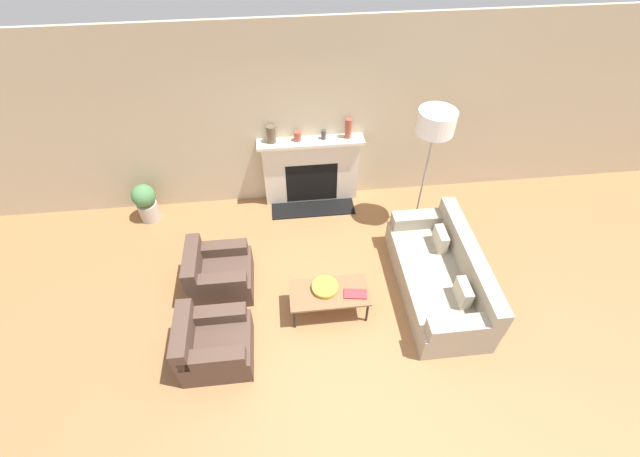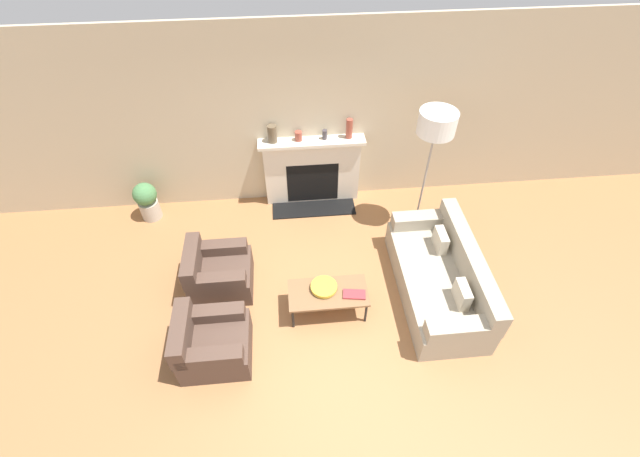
{
  "view_description": "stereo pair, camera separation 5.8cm",
  "coord_description": "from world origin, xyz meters",
  "px_view_note": "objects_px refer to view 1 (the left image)",
  "views": [
    {
      "loc": [
        -0.35,
        -2.79,
        4.82
      ],
      "look_at": [
        0.12,
        1.48,
        0.45
      ],
      "focal_mm": 24.0,
      "sensor_mm": 36.0,
      "label": 1
    },
    {
      "loc": [
        -0.29,
        -2.8,
        4.82
      ],
      "look_at": [
        0.12,
        1.48,
        0.45
      ],
      "focal_mm": 24.0,
      "sensor_mm": 36.0,
      "label": 2
    }
  ],
  "objects_px": {
    "fireplace": "(311,172)",
    "coffee_table": "(329,294)",
    "armchair_near": "(213,344)",
    "mantel_vase_center_left": "(297,136)",
    "floor_lamp": "(435,128)",
    "potted_plant": "(146,202)",
    "mantel_vase_left": "(271,134)",
    "couch": "(441,277)",
    "bowl": "(325,287)",
    "mantel_vase_center_right": "(324,135)",
    "armchair_far": "(218,274)",
    "mantel_vase_right": "(348,128)",
    "book": "(355,294)"
  },
  "relations": [
    {
      "from": "mantel_vase_left",
      "to": "mantel_vase_right",
      "type": "distance_m",
      "value": 1.15
    },
    {
      "from": "couch",
      "to": "mantel_vase_right",
      "type": "relative_size",
      "value": 6.47
    },
    {
      "from": "floor_lamp",
      "to": "potted_plant",
      "type": "bearing_deg",
      "value": 172.83
    },
    {
      "from": "couch",
      "to": "book",
      "type": "relative_size",
      "value": 6.67
    },
    {
      "from": "potted_plant",
      "to": "mantel_vase_right",
      "type": "bearing_deg",
      "value": 3.74
    },
    {
      "from": "fireplace",
      "to": "floor_lamp",
      "type": "height_order",
      "value": "floor_lamp"
    },
    {
      "from": "floor_lamp",
      "to": "armchair_near",
      "type": "bearing_deg",
      "value": -145.85
    },
    {
      "from": "fireplace",
      "to": "couch",
      "type": "xyz_separation_m",
      "value": [
        1.55,
        -2.1,
        -0.27
      ]
    },
    {
      "from": "floor_lamp",
      "to": "mantel_vase_center_left",
      "type": "xyz_separation_m",
      "value": [
        -1.79,
        0.74,
        -0.48
      ]
    },
    {
      "from": "couch",
      "to": "armchair_near",
      "type": "height_order",
      "value": "couch"
    },
    {
      "from": "mantel_vase_left",
      "to": "potted_plant",
      "type": "height_order",
      "value": "mantel_vase_left"
    },
    {
      "from": "coffee_table",
      "to": "mantel_vase_center_right",
      "type": "distance_m",
      "value": 2.44
    },
    {
      "from": "fireplace",
      "to": "coffee_table",
      "type": "bearing_deg",
      "value": -89.58
    },
    {
      "from": "armchair_far",
      "to": "couch",
      "type": "bearing_deg",
      "value": -97.23
    },
    {
      "from": "mantel_vase_left",
      "to": "mantel_vase_center_left",
      "type": "xyz_separation_m",
      "value": [
        0.39,
        0.0,
        -0.06
      ]
    },
    {
      "from": "floor_lamp",
      "to": "mantel_vase_center_right",
      "type": "bearing_deg",
      "value": 152.12
    },
    {
      "from": "fireplace",
      "to": "armchair_near",
      "type": "relative_size",
      "value": 1.97
    },
    {
      "from": "floor_lamp",
      "to": "coffee_table",
      "type": "bearing_deg",
      "value": -135.86
    },
    {
      "from": "coffee_table",
      "to": "mantel_vase_left",
      "type": "xyz_separation_m",
      "value": [
        -0.6,
        2.27,
        0.94
      ]
    },
    {
      "from": "bowl",
      "to": "floor_lamp",
      "type": "distance_m",
      "value": 2.54
    },
    {
      "from": "mantel_vase_right",
      "to": "armchair_near",
      "type": "bearing_deg",
      "value": -125.56
    },
    {
      "from": "coffee_table",
      "to": "mantel_vase_center_left",
      "type": "xyz_separation_m",
      "value": [
        -0.21,
        2.27,
        0.88
      ]
    },
    {
      "from": "mantel_vase_center_left",
      "to": "mantel_vase_center_right",
      "type": "bearing_deg",
      "value": 0.0
    },
    {
      "from": "mantel_vase_center_left",
      "to": "potted_plant",
      "type": "xyz_separation_m",
      "value": [
        -2.43,
        -0.21,
        -0.89
      ]
    },
    {
      "from": "armchair_far",
      "to": "mantel_vase_center_left",
      "type": "bearing_deg",
      "value": -35.43
    },
    {
      "from": "couch",
      "to": "mantel_vase_center_left",
      "type": "relative_size",
      "value": 13.68
    },
    {
      "from": "armchair_near",
      "to": "armchair_far",
      "type": "relative_size",
      "value": 1.0
    },
    {
      "from": "mantel_vase_center_right",
      "to": "mantel_vase_left",
      "type": "bearing_deg",
      "value": -180.0
    },
    {
      "from": "floor_lamp",
      "to": "mantel_vase_center_left",
      "type": "height_order",
      "value": "floor_lamp"
    },
    {
      "from": "armchair_far",
      "to": "floor_lamp",
      "type": "xyz_separation_m",
      "value": [
        3.02,
        0.99,
        1.44
      ]
    },
    {
      "from": "armchair_near",
      "to": "mantel_vase_center_right",
      "type": "xyz_separation_m",
      "value": [
        1.63,
        2.79,
        0.96
      ]
    },
    {
      "from": "armchair_near",
      "to": "mantel_vase_right",
      "type": "relative_size",
      "value": 2.65
    },
    {
      "from": "book",
      "to": "mantel_vase_left",
      "type": "height_order",
      "value": "mantel_vase_left"
    },
    {
      "from": "bowl",
      "to": "potted_plant",
      "type": "xyz_separation_m",
      "value": [
        -2.59,
        2.01,
        -0.08
      ]
    },
    {
      "from": "armchair_near",
      "to": "mantel_vase_left",
      "type": "xyz_separation_m",
      "value": [
        0.85,
        2.79,
        1.02
      ]
    },
    {
      "from": "couch",
      "to": "mantel_vase_right",
      "type": "xyz_separation_m",
      "value": [
        -0.99,
        2.11,
        1.03
      ]
    },
    {
      "from": "armchair_near",
      "to": "mantel_vase_center_right",
      "type": "relative_size",
      "value": 5.66
    },
    {
      "from": "armchair_near",
      "to": "mantel_vase_center_right",
      "type": "bearing_deg",
      "value": -30.23
    },
    {
      "from": "floor_lamp",
      "to": "book",
      "type": "bearing_deg",
      "value": -128.05
    },
    {
      "from": "bowl",
      "to": "mantel_vase_left",
      "type": "distance_m",
      "value": 2.44
    },
    {
      "from": "mantel_vase_right",
      "to": "mantel_vase_center_left",
      "type": "bearing_deg",
      "value": 180.0
    },
    {
      "from": "floor_lamp",
      "to": "mantel_vase_center_right",
      "type": "xyz_separation_m",
      "value": [
        -1.4,
        0.74,
        -0.48
      ]
    },
    {
      "from": "mantel_vase_left",
      "to": "mantel_vase_right",
      "type": "relative_size",
      "value": 0.87
    },
    {
      "from": "armchair_far",
      "to": "mantel_vase_right",
      "type": "xyz_separation_m",
      "value": [
        2.0,
        1.73,
        1.04
      ]
    },
    {
      "from": "armchair_near",
      "to": "mantel_vase_center_left",
      "type": "xyz_separation_m",
      "value": [
        1.23,
        2.79,
        0.96
      ]
    },
    {
      "from": "mantel_vase_center_right",
      "to": "mantel_vase_center_left",
      "type": "bearing_deg",
      "value": -180.0
    },
    {
      "from": "mantel_vase_left",
      "to": "mantel_vase_center_right",
      "type": "height_order",
      "value": "mantel_vase_left"
    },
    {
      "from": "armchair_far",
      "to": "mantel_vase_center_right",
      "type": "relative_size",
      "value": 5.66
    },
    {
      "from": "floor_lamp",
      "to": "mantel_vase_left",
      "type": "distance_m",
      "value": 2.34
    },
    {
      "from": "mantel_vase_left",
      "to": "mantel_vase_center_left",
      "type": "height_order",
      "value": "mantel_vase_left"
    }
  ]
}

